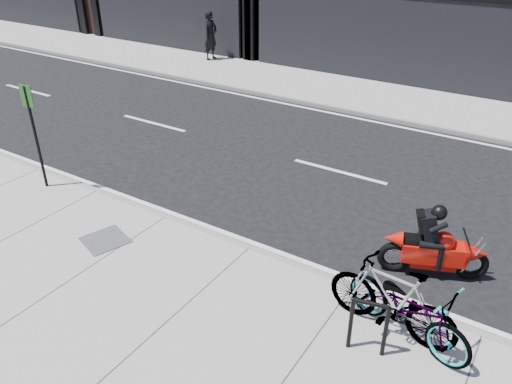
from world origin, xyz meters
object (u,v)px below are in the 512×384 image
Objects in this scene: bike_rack at (369,323)px; utility_grate at (105,240)px; bicycle_front at (408,308)px; pedestrian at (211,35)px; sign_post at (34,128)px; bicycle_rear at (392,299)px; motorcycle at (440,248)px.

bike_rack reaches higher than utility_grate.
bicycle_front reaches higher than utility_grate.
bike_rack is 5.10m from utility_grate.
bicycle_front reaches higher than bike_rack.
pedestrian is (-11.53, 11.81, 0.47)m from bike_rack.
bike_rack is 0.66m from bicycle_front.
bike_rack is at bearing 163.62° from bicycle_front.
sign_post is (-7.81, 0.75, 0.86)m from bike_rack.
pedestrian is at bearing 100.49° from sign_post.
bicycle_rear is 1.85m from motorcycle.
motorcycle is 2.32× the size of utility_grate.
bicycle_rear is 0.83× the size of sign_post.
motorcycle is at bearing 17.88° from bicycle_front.
motorcycle is 0.76× the size of sign_post.
sign_post reaches higher than bicycle_rear.
sign_post reaches higher than bicycle_front.
motorcycle reaches higher than utility_grate.
sign_post is at bearing 163.62° from utility_grate.
bike_rack is 0.57m from bicycle_rear.
pedestrian is 11.67m from sign_post.
bicycle_rear is at bearing 106.81° from bicycle_front.
sign_post is (-7.93, 0.20, 0.80)m from bicycle_rear.
motorcycle is (0.20, 1.84, -0.15)m from bicycle_rear.
bike_rack is at bearing -13.65° from sign_post.
bicycle_front is 16.38m from pedestrian.
pedestrian reaches higher than bike_rack.
bicycle_front is 0.86× the size of sign_post.
sign_post is at bearing 174.49° from bike_rack.
pedestrian is at bearing 134.32° from bike_rack.
pedestrian reaches higher than bicycle_front.
bicycle_rear reaches higher than bicycle_front.
motorcycle is 5.94m from utility_grate.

